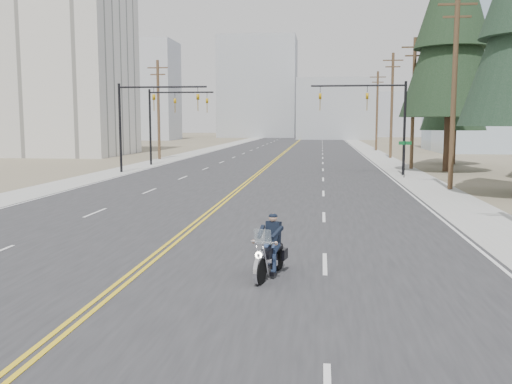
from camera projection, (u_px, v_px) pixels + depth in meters
The scene contains 23 objects.
ground_plane at pixel (100, 303), 12.67m from camera, with size 400.00×400.00×0.00m, color #776D56.
road at pixel (287, 150), 81.69m from camera, with size 20.00×200.00×0.01m, color #303033.
sidewalk_left at pixel (209, 150), 82.99m from camera, with size 3.00×200.00×0.01m, color #A5A5A0.
sidewalk_right at pixel (369, 151), 80.39m from camera, with size 3.00×200.00×0.01m, color #A5A5A0.
traffic_mast_left at pixel (145, 110), 44.64m from camera, with size 7.10×0.26×7.00m.
traffic_mast_right at pixel (377, 109), 42.60m from camera, with size 7.10×0.26×7.00m.
traffic_mast_far at pixel (168, 112), 52.57m from camera, with size 6.10×0.26×7.00m.
street_sign at pixel (405, 153), 40.80m from camera, with size 0.90×0.06×2.62m.
utility_pole_b at pixel (454, 88), 33.20m from camera, with size 2.20×0.30×11.50m.
utility_pole_c at pixel (413, 101), 48.02m from camera, with size 2.20×0.30×11.00m.
utility_pole_d at pixel (392, 104), 62.78m from camera, with size 2.20×0.30×11.50m.
utility_pole_e at pixel (377, 110), 79.57m from camera, with size 2.20×0.30×11.00m.
utility_pole_left at pixel (158, 108), 60.75m from camera, with size 2.20×0.30×10.50m.
apartment_block at pixel (47, 30), 68.24m from camera, with size 18.00×14.00×30.00m, color silver.
haze_bldg_a at pixel (145, 91), 128.69m from camera, with size 14.00×12.00×22.00m, color #B7BCC6.
haze_bldg_b at pixel (335, 109), 134.16m from camera, with size 18.00×14.00×14.00m, color #ADB2B7.
haze_bldg_c at pixel (496, 97), 115.50m from camera, with size 16.00×12.00×18.00m, color #B7BCC6.
haze_bldg_d at pixel (258, 88), 150.49m from camera, with size 20.00×15.00×26.00m, color #ADB2B7.
haze_bldg_e at pixel (395, 115), 157.01m from camera, with size 14.00×14.00×12.00m, color #B7BCC6.
haze_bldg_f at pixel (106, 106), 145.55m from camera, with size 12.00×12.00×16.00m, color #ADB2B7.
motorcyclist at pixel (270, 246), 14.64m from camera, with size 0.89×2.09×1.63m, color black, non-canonical shape.
conifer_tall at pixel (453, 12), 44.89m from camera, with size 7.93×7.93×22.02m.
conifer_far at pixel (455, 65), 53.22m from camera, with size 6.04×6.04×16.18m.
Camera 1 is at (4.86, -11.79, 3.99)m, focal length 40.00 mm.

